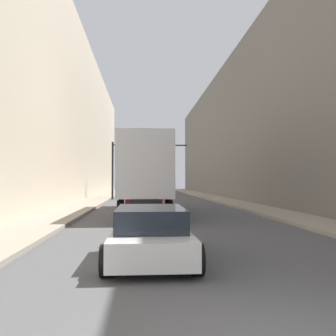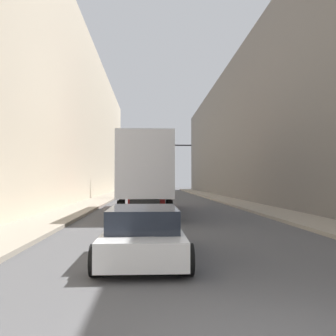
{
  "view_description": "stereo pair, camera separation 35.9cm",
  "coord_description": "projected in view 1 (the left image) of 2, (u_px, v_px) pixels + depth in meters",
  "views": [
    {
      "loc": [
        -1.64,
        -3.89,
        1.91
      ],
      "look_at": [
        -0.44,
        12.99,
        2.46
      ],
      "focal_mm": 40.0,
      "sensor_mm": 36.0,
      "label": 1
    },
    {
      "loc": [
        -1.28,
        -3.91,
        1.91
      ],
      "look_at": [
        -0.44,
        12.99,
        2.46
      ],
      "focal_mm": 40.0,
      "sensor_mm": 36.0,
      "label": 2
    }
  ],
  "objects": [
    {
      "name": "traffic_signal_gantry",
      "position": [
        135.0,
        158.0,
        37.42
      ],
      "size": [
        7.58,
        0.35,
        5.73
      ],
      "color": "black",
      "rests_on": "ground"
    },
    {
      "name": "sedan_car",
      "position": [
        150.0,
        233.0,
        9.13
      ],
      "size": [
        2.05,
        4.73,
        1.25
      ],
      "color": "silver",
      "rests_on": "ground"
    },
    {
      "name": "sidewalk_left",
      "position": [
        94.0,
        201.0,
        33.43
      ],
      "size": [
        2.35,
        80.0,
        0.15
      ],
      "color": "gray",
      "rests_on": "ground"
    },
    {
      "name": "building_right",
      "position": [
        267.0,
        124.0,
        34.78
      ],
      "size": [
        6.0,
        80.0,
        14.22
      ],
      "color": "#66605B",
      "rests_on": "ground"
    },
    {
      "name": "sidewalk_right",
      "position": [
        223.0,
        200.0,
        34.26
      ],
      "size": [
        2.35,
        80.0,
        0.15
      ],
      "color": "gray",
      "rests_on": "ground"
    },
    {
      "name": "building_left",
      "position": [
        48.0,
        112.0,
        33.39
      ],
      "size": [
        6.0,
        80.0,
        15.94
      ],
      "color": "beige",
      "rests_on": "ground"
    },
    {
      "name": "semi_truck",
      "position": [
        144.0,
        173.0,
        21.72
      ],
      "size": [
        2.56,
        12.05,
        4.12
      ],
      "color": "silver",
      "rests_on": "ground"
    }
  ]
}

